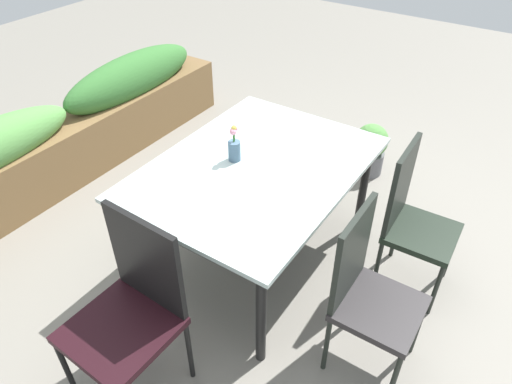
{
  "coord_description": "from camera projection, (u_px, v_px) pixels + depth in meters",
  "views": [
    {
      "loc": [
        -1.89,
        -1.37,
        2.36
      ],
      "look_at": [
        0.07,
        -0.07,
        0.56
      ],
      "focal_mm": 32.71,
      "sensor_mm": 36.0,
      "label": 1
    }
  ],
  "objects": [
    {
      "name": "flower_vase",
      "position": [
        234.0,
        146.0,
        2.83
      ],
      "size": [
        0.08,
        0.08,
        0.24
      ],
      "color": "slate",
      "rests_on": "dining_table"
    },
    {
      "name": "dining_table",
      "position": [
        256.0,
        174.0,
        2.88
      ],
      "size": [
        1.53,
        1.14,
        0.76
      ],
      "color": "#B2C6C1",
      "rests_on": "ground"
    },
    {
      "name": "potted_plant",
      "position": [
        370.0,
        149.0,
        3.97
      ],
      "size": [
        0.28,
        0.28,
        0.46
      ],
      "color": "slate",
      "rests_on": "ground"
    },
    {
      "name": "ground_plane",
      "position": [
        242.0,
        256.0,
        3.29
      ],
      "size": [
        12.0,
        12.0,
        0.0
      ],
      "primitive_type": "plane",
      "color": "gray"
    },
    {
      "name": "chair_near_right",
      "position": [
        412.0,
        216.0,
        2.8
      ],
      "size": [
        0.41,
        0.41,
        0.99
      ],
      "rotation": [
        0.0,
        0.0,
        3.17
      ],
      "color": "black",
      "rests_on": "ground"
    },
    {
      "name": "chair_end_left",
      "position": [
        131.0,
        305.0,
        2.23
      ],
      "size": [
        0.49,
        0.49,
        1.02
      ],
      "rotation": [
        0.0,
        0.0,
        1.54
      ],
      "color": "black",
      "rests_on": "ground"
    },
    {
      "name": "chair_near_left",
      "position": [
        367.0,
        289.0,
        2.35
      ],
      "size": [
        0.41,
        0.41,
        0.99
      ],
      "rotation": [
        0.0,
        0.0,
        3.15
      ],
      "color": "#292627",
      "rests_on": "ground"
    },
    {
      "name": "planter_box",
      "position": [
        73.0,
        133.0,
        3.89
      ],
      "size": [
        3.3,
        0.41,
        0.81
      ],
      "color": "brown",
      "rests_on": "ground"
    }
  ]
}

